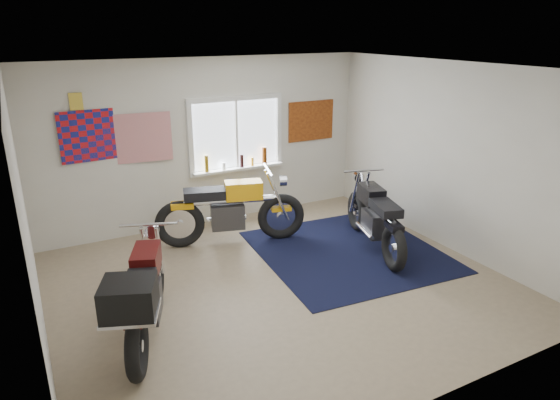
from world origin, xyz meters
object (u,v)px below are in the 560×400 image
yellow_triumph (230,212)px  maroon_tourer (143,295)px  black_chrome_bike (375,219)px  navy_rug (348,251)px

yellow_triumph → maroon_tourer: bearing=-116.2°
black_chrome_bike → maroon_tourer: (-3.56, -0.75, 0.08)m
navy_rug → black_chrome_bike: size_ratio=1.27×
yellow_triumph → maroon_tourer: yellow_triumph is taller
black_chrome_bike → maroon_tourer: 3.64m
navy_rug → yellow_triumph: yellow_triumph is taller
maroon_tourer → black_chrome_bike: bearing=-56.5°
yellow_triumph → black_chrome_bike: size_ratio=1.08×
navy_rug → yellow_triumph: size_ratio=1.17×
navy_rug → black_chrome_bike: black_chrome_bike is taller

